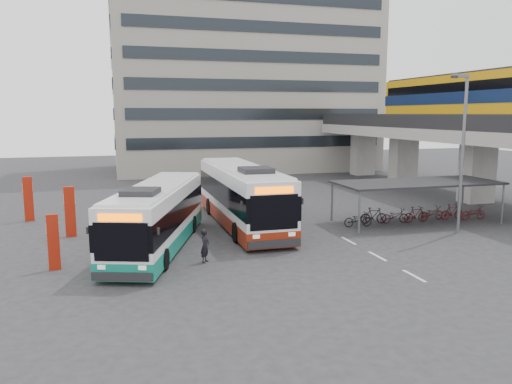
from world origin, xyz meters
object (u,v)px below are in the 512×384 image
object	(u,v)px
bus_teal	(158,217)
lamp_post	(462,144)
bus_main	(242,196)
pedestrian	(205,246)

from	to	relation	value
bus_teal	lamp_post	world-z (taller)	lamp_post
bus_main	bus_teal	bearing A→B (deg)	-143.33
pedestrian	lamp_post	distance (m)	15.25
bus_teal	pedestrian	xyz separation A→B (m)	(1.79, -3.15, -0.81)
bus_main	bus_teal	size ratio (longest dim) A/B	1.10
pedestrian	lamp_post	bearing A→B (deg)	-51.57
bus_main	bus_teal	distance (m)	6.58
pedestrian	lamp_post	world-z (taller)	lamp_post
bus_main	pedestrian	world-z (taller)	bus_main
bus_teal	pedestrian	distance (m)	3.71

